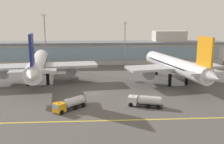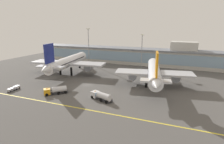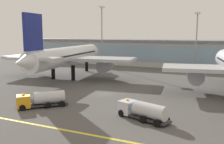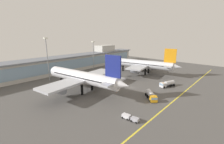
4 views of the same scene
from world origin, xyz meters
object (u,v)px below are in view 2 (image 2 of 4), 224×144
Objects in this scene: airliner_near_right at (154,72)px; apron_light_mast_centre at (88,41)px; service_truck_far at (14,88)px; apron_light_mast_west at (142,46)px; airliner_near_left at (68,62)px; fuel_tanker_truck at (55,90)px; baggage_tug_near at (101,96)px.

apron_light_mast_centre is at bearing 46.46° from airliner_near_right.
apron_light_mast_west is at bearing -38.43° from service_truck_far.
apron_light_mast_centre is (-2.28, 27.99, 9.12)m from airliner_near_left.
fuel_tanker_truck is (13.25, -28.17, -5.16)m from airliner_near_left.
fuel_tanker_truck is 0.39× the size of apron_light_mast_west.
fuel_tanker_truck is 18.96m from service_truck_far.
baggage_tug_near is 0.45× the size of apron_light_mast_west.
baggage_tug_near is 66.39m from apron_light_mast_centre.
airliner_near_left is at bearing -15.93° from service_truck_far.
apron_light_mast_centre is at bearing -119.37° from fuel_tanker_truck.
apron_light_mast_west is at bearing 10.54° from airliner_near_right.
fuel_tanker_truck and baggage_tug_near have the same top height.
service_truck_far is 0.27× the size of apron_light_mast_west.
apron_light_mast_centre is at bearing -2.99° from airliner_near_left.
airliner_near_left is 47.54m from airliner_near_right.
fuel_tanker_truck is at bearing -87.37° from service_truck_far.
apron_light_mast_centre is (-36.11, -2.64, 1.85)m from apron_light_mast_west.
apron_light_mast_west is at bearing -72.03° from baggage_tug_near.
fuel_tanker_truck is 0.87× the size of baggage_tug_near.
service_truck_far is at bearing -36.31° from fuel_tanker_truck.
apron_light_mast_west is at bearing -154.12° from fuel_tanker_truck.
airliner_near_left reaches higher than airliner_near_right.
baggage_tug_near is (-14.96, -23.19, -4.88)m from airliner_near_right.
service_truck_far is 60.93m from apron_light_mast_centre.
airliner_near_right is 2.26× the size of apron_light_mast_west.
airliner_near_right is at bearing -103.48° from baggage_tug_near.
fuel_tanker_truck is at bearing 23.55° from baggage_tug_near.
apron_light_mast_centre reaches higher than apron_light_mast_west.
apron_light_mast_west reaches higher than airliner_near_right.
airliner_near_right reaches higher than baggage_tug_near.
service_truck_far is (-18.74, -2.81, -0.72)m from fuel_tanker_truck.
fuel_tanker_truck is at bearing -162.44° from airliner_near_left.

